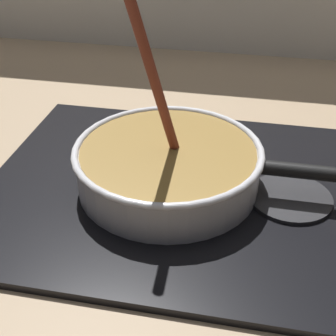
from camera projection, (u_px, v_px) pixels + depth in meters
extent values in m
cube|color=#9E8466|center=(109.00, 256.00, 0.67)|extent=(2.40, 1.60, 0.04)
cube|color=black|center=(168.00, 188.00, 0.76)|extent=(0.56, 0.48, 0.01)
torus|color=#592D0C|center=(168.00, 183.00, 0.75)|extent=(0.17, 0.17, 0.01)
cylinder|color=#262628|center=(290.00, 198.00, 0.72)|extent=(0.12, 0.12, 0.01)
cylinder|color=silver|center=(168.00, 168.00, 0.74)|extent=(0.28, 0.28, 0.06)
cylinder|color=olive|center=(168.00, 166.00, 0.74)|extent=(0.26, 0.26, 0.06)
torus|color=silver|center=(168.00, 150.00, 0.72)|extent=(0.29, 0.29, 0.01)
cylinder|color=black|center=(316.00, 173.00, 0.69)|extent=(0.16, 0.02, 0.02)
cylinder|color=#E5CC7A|center=(128.00, 135.00, 0.78)|extent=(0.03, 0.03, 0.01)
cylinder|color=#EDD88C|center=(149.00, 163.00, 0.71)|extent=(0.04, 0.04, 0.01)
cylinder|color=beige|center=(189.00, 155.00, 0.73)|extent=(0.04, 0.04, 0.01)
cylinder|color=beige|center=(184.00, 126.00, 0.80)|extent=(0.04, 0.04, 0.01)
cylinder|color=beige|center=(109.00, 145.00, 0.75)|extent=(0.04, 0.04, 0.01)
cylinder|color=#EDD88C|center=(99.00, 166.00, 0.70)|extent=(0.03, 0.03, 0.01)
cylinder|color=maroon|center=(154.00, 81.00, 0.64)|extent=(0.07, 0.09, 0.27)
cube|color=brown|center=(177.00, 155.00, 0.74)|extent=(0.05, 0.05, 0.01)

